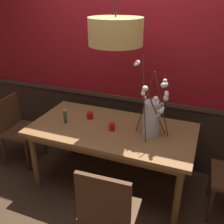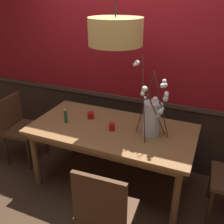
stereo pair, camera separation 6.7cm
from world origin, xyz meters
name	(u,v)px [view 2 (the right image)]	position (x,y,z in m)	size (l,w,h in m)	color
ground_plane	(112,182)	(0.00, 0.00, 0.00)	(24.00, 24.00, 0.00)	#422D1E
back_wall	(133,60)	(0.00, 0.64, 1.36)	(4.93, 0.14, 2.74)	#2D2119
dining_table	(112,134)	(0.00, 0.00, 0.67)	(1.78, 0.91, 0.75)	olive
chair_far_side_left	(118,111)	(-0.28, 0.88, 0.52)	(0.46, 0.45, 0.95)	#4C301C
chair_near_side_right	(104,210)	(0.31, -0.89, 0.52)	(0.47, 0.41, 0.93)	#4C301C
chair_head_west_end	(19,125)	(-1.34, 0.00, 0.51)	(0.44, 0.49, 0.89)	#4C301C
chair_far_side_right	(156,119)	(0.29, 0.86, 0.52)	(0.45, 0.45, 0.94)	#4C301C
vase_with_blossoms	(152,118)	(0.43, 0.02, 0.95)	(0.35, 0.33, 0.82)	silver
candle_holder_nearer_center	(91,115)	(-0.32, 0.12, 0.79)	(0.08, 0.08, 0.08)	red
candle_holder_nearer_edge	(112,127)	(0.02, -0.05, 0.80)	(0.07, 0.07, 0.08)	red
condiment_bottle	(66,116)	(-0.53, -0.08, 0.83)	(0.04, 0.04, 0.16)	#2D5633
pendant_lamp	(115,32)	(0.04, -0.01, 1.77)	(0.51, 0.51, 1.09)	tan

